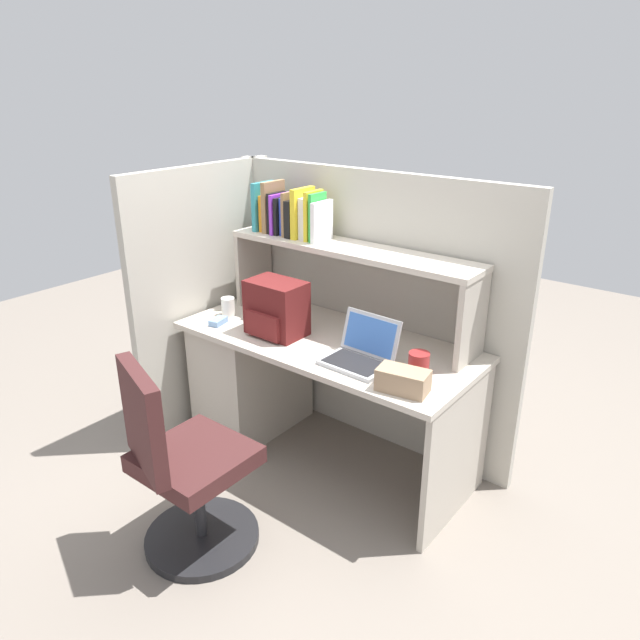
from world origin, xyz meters
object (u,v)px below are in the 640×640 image
(backpack, at_px, (276,309))
(laptop, at_px, (361,353))
(paper_cup, at_px, (228,307))
(snack_canister, at_px, (419,364))
(computer_mouse, at_px, (218,321))
(office_chair, at_px, (184,474))
(tissue_box, at_px, (403,380))

(backpack, bearing_deg, laptop, -1.03)
(paper_cup, height_order, snack_canister, snack_canister)
(backpack, xyz_separation_m, computer_mouse, (-0.34, -0.10, -0.12))
(backpack, bearing_deg, snack_canister, 3.25)
(laptop, height_order, computer_mouse, laptop)
(backpack, relative_size, office_chair, 0.32)
(backpack, xyz_separation_m, snack_canister, (0.82, 0.05, -0.09))
(backpack, distance_m, snack_canister, 0.83)
(backpack, distance_m, computer_mouse, 0.38)
(laptop, bearing_deg, paper_cup, 177.78)
(computer_mouse, bearing_deg, office_chair, -66.60)
(office_chair, bearing_deg, computer_mouse, -34.23)
(computer_mouse, relative_size, paper_cup, 0.98)
(laptop, distance_m, office_chair, 0.96)
(paper_cup, bearing_deg, laptop, -2.22)
(laptop, bearing_deg, snack_canister, 11.59)
(paper_cup, relative_size, snack_canister, 0.96)
(tissue_box, bearing_deg, laptop, 148.79)
(paper_cup, xyz_separation_m, office_chair, (0.57, -0.84, -0.39))
(tissue_box, xyz_separation_m, office_chair, (-0.66, -0.69, -0.39))
(laptop, height_order, tissue_box, laptop)
(laptop, distance_m, paper_cup, 0.94)
(snack_canister, bearing_deg, computer_mouse, -172.86)
(laptop, xyz_separation_m, tissue_box, (0.30, -0.12, -0.00))
(laptop, xyz_separation_m, snack_canister, (0.28, 0.06, 0.00))
(tissue_box, distance_m, office_chair, 1.03)
(paper_cup, xyz_separation_m, tissue_box, (1.24, -0.15, -0.00))
(computer_mouse, bearing_deg, backpack, 3.39)
(laptop, height_order, office_chair, laptop)
(computer_mouse, bearing_deg, tissue_box, -14.09)
(backpack, relative_size, paper_cup, 2.84)
(backpack, bearing_deg, tissue_box, -8.47)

